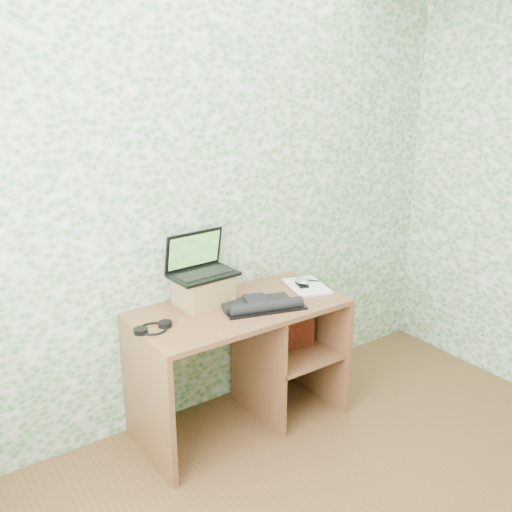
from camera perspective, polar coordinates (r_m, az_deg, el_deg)
wall_back at (r=3.29m, az=-4.72°, el=5.57°), size 3.50×0.00×3.50m
desk at (r=3.38m, az=-0.77°, el=-8.80°), size 1.20×0.60×0.75m
riser at (r=3.22m, az=-5.26°, el=-3.41°), size 0.30×0.25×0.17m
laptop at (r=3.20m, az=-5.68°, el=-0.85°), size 0.37×0.27×0.24m
keyboard at (r=3.17m, az=0.49°, el=-4.88°), size 0.46×0.34×0.06m
headphones at (r=2.97m, az=-10.26°, el=-7.10°), size 0.21×0.15×0.03m
notepad at (r=3.49m, az=5.08°, el=-3.03°), size 0.28×0.35×0.01m
mouse at (r=3.47m, az=4.62°, el=-2.67°), size 0.10×0.13×0.04m
pen at (r=3.56m, az=5.14°, el=-2.39°), size 0.10×0.13×0.01m
red_box at (r=3.50m, az=3.73°, el=-6.74°), size 0.27×0.13×0.31m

